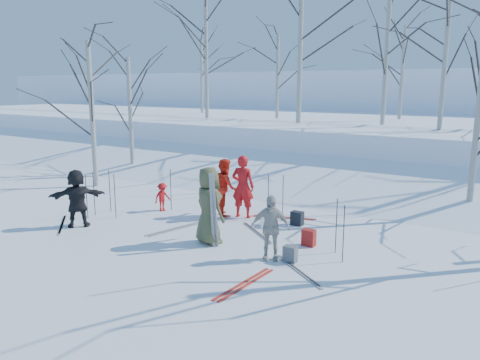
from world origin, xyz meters
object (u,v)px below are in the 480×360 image
Objects in this scene: skier_grey_west at (77,198)px; backpack_red at (309,238)px; skier_olive_center at (209,206)px; backpack_dark at (297,218)px; skier_red_seated at (162,197)px; backpack_grey at (290,254)px; dog at (270,218)px; skier_redor_behind at (225,187)px; skier_cream_east at (270,227)px; skier_red_north at (243,187)px.

skier_grey_west is 6.56m from backpack_red.
skier_olive_center is 2.99m from backpack_dark.
skier_grey_west reaches higher than skier_red_seated.
backpack_red is (6.19, 2.09, -0.62)m from skier_grey_west.
backpack_grey is 0.95× the size of backpack_dark.
skier_grey_west is 3.11× the size of dog.
skier_redor_behind is at bearing 179.83° from skier_grey_west.
backpack_dark is (4.30, 0.95, -0.26)m from skier_red_seated.
dog reaches higher than backpack_dark.
skier_redor_behind reaches higher than backpack_red.
skier_red_seated is 5.31m from skier_cream_east.
skier_red_seated reaches higher than backpack_dark.
skier_cream_east is at bearing -165.78° from skier_olive_center.
dog is at bearing -85.95° from skier_olive_center.
skier_olive_center reaches higher than dog.
backpack_dark is at bearing 164.59° from skier_grey_west.
backpack_red is (2.22, 1.18, -0.77)m from skier_olive_center.
dog is 0.80m from backpack_dark.
skier_redor_behind is 4.19× the size of backpack_red.
skier_grey_west is (-2.80, -3.30, -0.05)m from skier_redor_behind.
skier_grey_west is (-5.83, -0.75, 0.07)m from skier_cream_east.
skier_olive_center is 4.69× the size of backpack_red.
skier_grey_west is at bearing 31.22° from skier_red_north.
skier_cream_east reaches higher than dog.
skier_redor_behind is at bearing -5.77° from skier_red_north.
skier_olive_center reaches higher than skier_red_seated.
skier_red_seated is 1.71× the size of dog.
skier_red_seated is 4.42m from backpack_dark.
skier_red_seated is (-2.54, -0.80, -0.50)m from skier_red_north.
skier_red_seated is (-1.95, -0.72, -0.42)m from skier_redor_behind.
dog is at bearing 129.14° from backpack_grey.
backpack_dark is at bearing -67.01° from skier_red_seated.
skier_olive_center is 5.18× the size of backpack_grey.
skier_red_north is at bearing -175.07° from backpack_dark.
dog is 1.91m from backpack_red.
skier_red_seated is at bearing 162.33° from backpack_grey.
skier_grey_west is 3.97× the size of backpack_red.
skier_red_north is at bearing -62.03° from skier_red_seated.
skier_cream_east reaches higher than backpack_red.
skier_cream_east is (3.03, -2.55, -0.12)m from skier_redor_behind.
backpack_red is 1.05× the size of backpack_dark.
skier_red_north reaches higher than dog.
dog is (0.56, 2.12, -0.76)m from skier_olive_center.
skier_cream_east is at bearing -169.11° from backpack_grey.
skier_olive_center is 2.47m from backpack_grey.
skier_cream_east reaches higher than skier_red_seated.
skier_red_seated reaches higher than backpack_red.
dog reaches higher than backpack_red.
skier_redor_behind is (-0.59, -0.08, -0.08)m from skier_red_north.
skier_olive_center is at bearing 149.12° from skier_cream_east.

